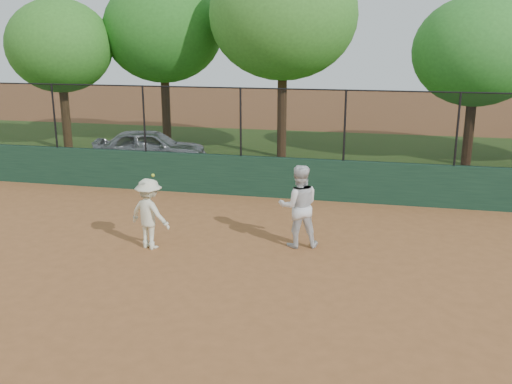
% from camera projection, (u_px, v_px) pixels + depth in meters
% --- Properties ---
extents(ground, '(80.00, 80.00, 0.00)m').
position_uv_depth(ground, '(193.00, 276.00, 11.37)').
color(ground, '#975A30').
rests_on(ground, ground).
extents(back_wall, '(26.00, 0.20, 1.20)m').
position_uv_depth(back_wall, '(257.00, 176.00, 16.86)').
color(back_wall, '#1B3D29').
rests_on(back_wall, ground).
extents(grass_strip, '(36.00, 12.00, 0.01)m').
position_uv_depth(grass_strip, '(290.00, 155.00, 22.66)').
color(grass_strip, '#2A4716').
rests_on(grass_strip, ground).
extents(parked_car, '(4.31, 2.55, 1.38)m').
position_uv_depth(parked_car, '(150.00, 148.00, 20.65)').
color(parked_car, '#A5AAAE').
rests_on(parked_car, ground).
extents(player_second, '(1.08, 0.93, 1.89)m').
position_uv_depth(player_second, '(299.00, 206.00, 12.77)').
color(player_second, silver).
rests_on(player_second, ground).
extents(player_main, '(1.17, 0.89, 1.83)m').
position_uv_depth(player_main, '(149.00, 214.00, 12.69)').
color(player_main, '#E7E6C4').
rests_on(player_main, ground).
extents(fence_assembly, '(26.00, 0.06, 2.00)m').
position_uv_depth(fence_assembly, '(256.00, 121.00, 16.43)').
color(fence_assembly, black).
rests_on(fence_assembly, back_wall).
extents(tree_0, '(4.24, 3.86, 6.05)m').
position_uv_depth(tree_0, '(59.00, 46.00, 22.55)').
color(tree_0, '#4A321A').
rests_on(tree_0, ground).
extents(tree_1, '(4.92, 4.47, 6.94)m').
position_uv_depth(tree_1, '(163.00, 30.00, 23.27)').
color(tree_1, '#452C18').
rests_on(tree_1, ground).
extents(tree_2, '(5.50, 5.00, 7.71)m').
position_uv_depth(tree_2, '(283.00, 16.00, 20.98)').
color(tree_2, '#462C19').
rests_on(tree_2, ground).
extents(tree_3, '(4.46, 4.06, 6.01)m').
position_uv_depth(tree_3, '(477.00, 52.00, 19.98)').
color(tree_3, '#3A2213').
rests_on(tree_3, ground).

